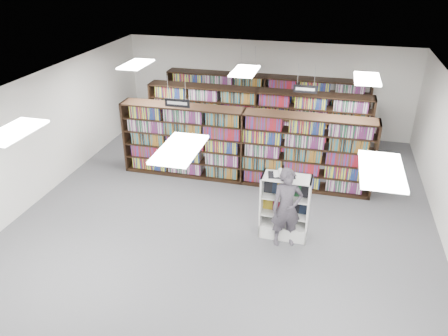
% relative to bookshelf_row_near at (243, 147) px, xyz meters
% --- Properties ---
extents(floor, '(12.00, 12.00, 0.00)m').
position_rel_bookshelf_row_near_xyz_m(floor, '(0.00, -2.00, -1.05)').
color(floor, '#4E4E53').
rests_on(floor, ground).
extents(ceiling, '(10.00, 12.00, 0.10)m').
position_rel_bookshelf_row_near_xyz_m(ceiling, '(0.00, -2.00, 2.15)').
color(ceiling, silver).
rests_on(ceiling, wall_back).
extents(wall_back, '(10.00, 0.10, 3.20)m').
position_rel_bookshelf_row_near_xyz_m(wall_back, '(0.00, 4.00, 0.55)').
color(wall_back, white).
rests_on(wall_back, ground).
extents(wall_left, '(0.10, 12.00, 3.20)m').
position_rel_bookshelf_row_near_xyz_m(wall_left, '(-5.00, -2.00, 0.55)').
color(wall_left, white).
rests_on(wall_left, ground).
extents(bookshelf_row_near, '(7.00, 0.60, 2.10)m').
position_rel_bookshelf_row_near_xyz_m(bookshelf_row_near, '(0.00, 0.00, 0.00)').
color(bookshelf_row_near, black).
rests_on(bookshelf_row_near, floor).
extents(bookshelf_row_mid, '(7.00, 0.60, 2.10)m').
position_rel_bookshelf_row_near_xyz_m(bookshelf_row_mid, '(0.00, 2.00, 0.00)').
color(bookshelf_row_mid, black).
rests_on(bookshelf_row_mid, floor).
extents(bookshelf_row_far, '(7.00, 0.60, 2.10)m').
position_rel_bookshelf_row_near_xyz_m(bookshelf_row_far, '(0.00, 3.70, 0.00)').
color(bookshelf_row_far, black).
rests_on(bookshelf_row_far, floor).
extents(aisle_sign_left, '(0.65, 0.02, 0.80)m').
position_rel_bookshelf_row_near_xyz_m(aisle_sign_left, '(-1.50, -1.00, 1.48)').
color(aisle_sign_left, '#B2B2B7').
rests_on(aisle_sign_left, ceiling).
extents(aisle_sign_right, '(0.65, 0.02, 0.80)m').
position_rel_bookshelf_row_near_xyz_m(aisle_sign_right, '(1.50, 1.00, 1.48)').
color(aisle_sign_right, '#B2B2B7').
rests_on(aisle_sign_right, ceiling).
extents(aisle_sign_center, '(0.65, 0.02, 0.80)m').
position_rel_bookshelf_row_near_xyz_m(aisle_sign_center, '(-0.50, 3.00, 1.48)').
color(aisle_sign_center, '#B2B2B7').
rests_on(aisle_sign_center, ceiling).
extents(troffer_front_left, '(0.60, 1.20, 0.04)m').
position_rel_bookshelf_row_near_xyz_m(troffer_front_left, '(-3.00, -5.00, 2.11)').
color(troffer_front_left, white).
rests_on(troffer_front_left, ceiling).
extents(troffer_front_center, '(0.60, 1.20, 0.04)m').
position_rel_bookshelf_row_near_xyz_m(troffer_front_center, '(0.00, -5.00, 2.11)').
color(troffer_front_center, white).
rests_on(troffer_front_center, ceiling).
extents(troffer_front_right, '(0.60, 1.20, 0.04)m').
position_rel_bookshelf_row_near_xyz_m(troffer_front_right, '(3.00, -5.00, 2.11)').
color(troffer_front_right, white).
rests_on(troffer_front_right, ceiling).
extents(troffer_back_left, '(0.60, 1.20, 0.04)m').
position_rel_bookshelf_row_near_xyz_m(troffer_back_left, '(-3.00, 0.00, 2.11)').
color(troffer_back_left, white).
rests_on(troffer_back_left, ceiling).
extents(troffer_back_center, '(0.60, 1.20, 0.04)m').
position_rel_bookshelf_row_near_xyz_m(troffer_back_center, '(0.00, 0.00, 2.11)').
color(troffer_back_center, white).
rests_on(troffer_back_center, ceiling).
extents(troffer_back_right, '(0.60, 1.20, 0.04)m').
position_rel_bookshelf_row_near_xyz_m(troffer_back_right, '(3.00, 0.00, 2.11)').
color(troffer_back_right, white).
rests_on(troffer_back_right, ceiling).
extents(endcap_display, '(1.10, 0.57, 1.52)m').
position_rel_bookshelf_row_near_xyz_m(endcap_display, '(1.47, -2.35, -0.54)').
color(endcap_display, silver).
rests_on(endcap_display, floor).
extents(open_book, '(0.64, 0.44, 0.13)m').
position_rel_bookshelf_row_near_xyz_m(open_book, '(1.33, -2.35, 0.50)').
color(open_book, black).
rests_on(open_book, endcap_display).
extents(shopper, '(0.79, 0.65, 1.85)m').
position_rel_bookshelf_row_near_xyz_m(shopper, '(1.53, -2.70, -0.12)').
color(shopper, '#504A54').
rests_on(shopper, floor).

